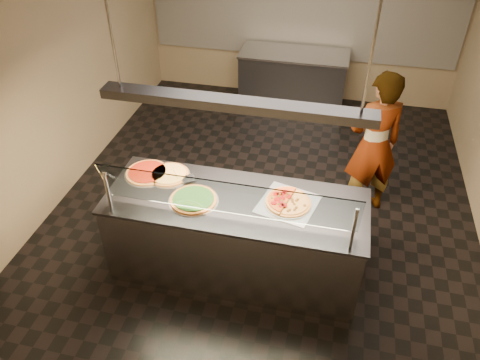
% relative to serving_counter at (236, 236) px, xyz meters
% --- Properties ---
extents(ground, '(5.00, 6.00, 0.02)m').
position_rel_serving_counter_xyz_m(ground, '(0.09, 1.15, -0.48)').
color(ground, black).
rests_on(ground, ground).
extents(wall_back, '(5.00, 0.02, 3.00)m').
position_rel_serving_counter_xyz_m(wall_back, '(0.09, 4.16, 1.03)').
color(wall_back, '#988162').
rests_on(wall_back, ground).
extents(wall_front, '(5.00, 0.02, 3.00)m').
position_rel_serving_counter_xyz_m(wall_front, '(0.09, -1.86, 1.03)').
color(wall_front, '#988162').
rests_on(wall_front, ground).
extents(wall_left, '(0.02, 6.00, 3.00)m').
position_rel_serving_counter_xyz_m(wall_left, '(-2.42, 1.15, 1.03)').
color(wall_left, '#988162').
rests_on(wall_left, ground).
extents(tile_band, '(4.90, 0.02, 1.20)m').
position_rel_serving_counter_xyz_m(tile_band, '(0.09, 4.13, 0.83)').
color(tile_band, silver).
rests_on(tile_band, wall_back).
extents(serving_counter, '(2.50, 0.94, 0.93)m').
position_rel_serving_counter_xyz_m(serving_counter, '(0.00, 0.00, 0.00)').
color(serving_counter, '#B7B7BC').
rests_on(serving_counter, ground).
extents(sneeze_guard, '(2.26, 0.18, 0.54)m').
position_rel_serving_counter_xyz_m(sneeze_guard, '(-0.00, -0.34, 0.76)').
color(sneeze_guard, '#B7B7BC').
rests_on(sneeze_guard, serving_counter).
extents(perforated_tray, '(0.61, 0.61, 0.01)m').
position_rel_serving_counter_xyz_m(perforated_tray, '(0.49, 0.06, 0.47)').
color(perforated_tray, silver).
rests_on(perforated_tray, serving_counter).
extents(half_pizza_pepperoni, '(0.30, 0.46, 0.05)m').
position_rel_serving_counter_xyz_m(half_pizza_pepperoni, '(0.39, 0.06, 0.50)').
color(half_pizza_pepperoni, '#9B5926').
rests_on(half_pizza_pepperoni, perforated_tray).
extents(half_pizza_sausage, '(0.30, 0.46, 0.04)m').
position_rel_serving_counter_xyz_m(half_pizza_sausage, '(0.59, 0.06, 0.49)').
color(half_pizza_sausage, '#9B5926').
rests_on(half_pizza_sausage, perforated_tray).
extents(pizza_spinach, '(0.48, 0.48, 0.03)m').
position_rel_serving_counter_xyz_m(pizza_spinach, '(-0.39, -0.09, 0.48)').
color(pizza_spinach, silver).
rests_on(pizza_spinach, serving_counter).
extents(pizza_cheese, '(0.43, 0.43, 0.03)m').
position_rel_serving_counter_xyz_m(pizza_cheese, '(-0.75, 0.23, 0.48)').
color(pizza_cheese, silver).
rests_on(pizza_cheese, serving_counter).
extents(pizza_tomato, '(0.46, 0.46, 0.03)m').
position_rel_serving_counter_xyz_m(pizza_tomato, '(-0.97, 0.21, 0.48)').
color(pizza_tomato, silver).
rests_on(pizza_tomato, serving_counter).
extents(pizza_spatula, '(0.27, 0.18, 0.02)m').
position_rel_serving_counter_xyz_m(pizza_spatula, '(-0.61, 0.22, 0.49)').
color(pizza_spatula, '#B7B7BC').
rests_on(pizza_spatula, pizza_spinach).
extents(prep_table, '(1.69, 0.74, 0.93)m').
position_rel_serving_counter_xyz_m(prep_table, '(0.06, 3.70, 0.00)').
color(prep_table, '#3D3D43').
rests_on(prep_table, ground).
extents(worker, '(0.77, 0.66, 1.78)m').
position_rel_serving_counter_xyz_m(worker, '(1.28, 1.34, 0.42)').
color(worker, '#23202A').
rests_on(worker, ground).
extents(heat_lamp_housing, '(2.30, 0.18, 0.08)m').
position_rel_serving_counter_xyz_m(heat_lamp_housing, '(0.00, -0.00, 1.48)').
color(heat_lamp_housing, '#3D3D43').
rests_on(heat_lamp_housing, ceiling).
extents(lamp_rod_left, '(0.02, 0.02, 1.01)m').
position_rel_serving_counter_xyz_m(lamp_rod_left, '(-1.00, -0.00, 2.03)').
color(lamp_rod_left, '#B7B7BC').
rests_on(lamp_rod_left, ceiling).
extents(lamp_rod_right, '(0.02, 0.02, 1.01)m').
position_rel_serving_counter_xyz_m(lamp_rod_right, '(1.00, -0.00, 2.03)').
color(lamp_rod_right, '#B7B7BC').
rests_on(lamp_rod_right, ceiling).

